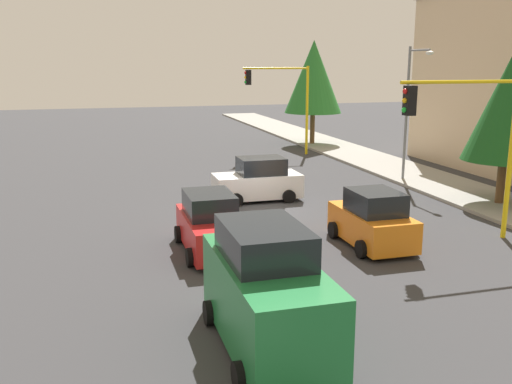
# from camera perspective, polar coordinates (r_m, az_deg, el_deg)

# --- Properties ---
(ground_plane) EXTENTS (120.00, 120.00, 0.00)m
(ground_plane) POSITION_cam_1_polar(r_m,az_deg,el_deg) (24.34, 0.27, -1.94)
(ground_plane) COLOR #353538
(sidewalk_kerb) EXTENTS (80.00, 4.00, 0.15)m
(sidewalk_kerb) POSITION_cam_1_polar(r_m,az_deg,el_deg) (33.02, 15.52, 1.66)
(sidewalk_kerb) COLOR gray
(sidewalk_kerb) RESTS_ON ground
(lane_arrow_near) EXTENTS (2.40, 1.10, 1.10)m
(lane_arrow_near) POSITION_cam_1_polar(r_m,az_deg,el_deg) (13.19, 1.77, -15.21)
(lane_arrow_near) COLOR silver
(lane_arrow_near) RESTS_ON ground
(traffic_signal_near_left) EXTENTS (0.36, 4.59, 5.73)m
(traffic_signal_near_left) POSITION_cam_1_polar(r_m,az_deg,el_deg) (20.76, 20.56, 6.06)
(traffic_signal_near_left) COLOR yellow
(traffic_signal_near_left) RESTS_ON ground
(traffic_signal_far_left) EXTENTS (0.36, 4.59, 5.98)m
(traffic_signal_far_left) POSITION_cam_1_polar(r_m,az_deg,el_deg) (38.66, 2.69, 9.86)
(traffic_signal_far_left) COLOR yellow
(traffic_signal_far_left) RESTS_ON ground
(street_lamp_curbside) EXTENTS (2.15, 0.28, 7.00)m
(street_lamp_curbside) POSITION_cam_1_polar(r_m,az_deg,el_deg) (30.64, 15.26, 8.91)
(street_lamp_curbside) COLOR slate
(street_lamp_curbside) RESTS_ON ground
(tree_roadside_far) EXTENTS (4.29, 4.29, 7.84)m
(tree_roadside_far) POSITION_cam_1_polar(r_m,az_deg,el_deg) (43.67, 5.76, 11.38)
(tree_roadside_far) COLOR brown
(tree_roadside_far) RESTS_ON ground
(tree_roadside_near) EXTENTS (3.60, 3.60, 6.56)m
(tree_roadside_near) POSITION_cam_1_polar(r_m,az_deg,el_deg) (26.82, 23.87, 7.65)
(tree_roadside_near) COLOR brown
(tree_roadside_near) RESTS_ON ground
(delivery_van_green) EXTENTS (4.80, 2.22, 2.77)m
(delivery_van_green) POSITION_cam_1_polar(r_m,az_deg,el_deg) (12.65, 1.05, -10.07)
(delivery_van_green) COLOR #1E7238
(delivery_van_green) RESTS_ON ground
(car_orange) EXTENTS (3.63, 2.06, 1.98)m
(car_orange) POSITION_cam_1_polar(r_m,az_deg,el_deg) (20.01, 11.56, -2.83)
(car_orange) COLOR orange
(car_orange) RESTS_ON ground
(car_white) EXTENTS (2.12, 3.95, 1.98)m
(car_white) POSITION_cam_1_polar(r_m,az_deg,el_deg) (26.15, 0.21, 1.12)
(car_white) COLOR white
(car_white) RESTS_ON ground
(car_red) EXTENTS (4.08, 2.05, 1.98)m
(car_red) POSITION_cam_1_polar(r_m,az_deg,el_deg) (19.12, -4.56, -3.33)
(car_red) COLOR red
(car_red) RESTS_ON ground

